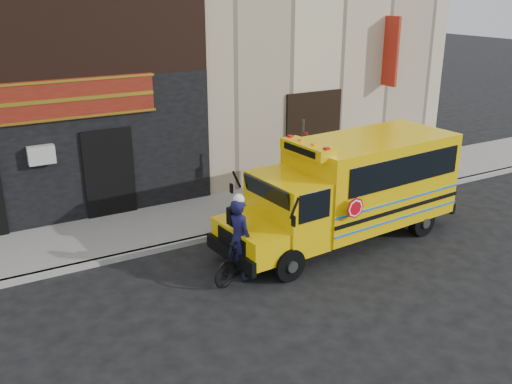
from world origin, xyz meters
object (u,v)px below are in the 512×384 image
object	(u,v)px
school_bus	(353,186)
sign_pole	(303,161)
cyclist	(239,240)
bicycle	(242,259)

from	to	relation	value
school_bus	sign_pole	world-z (taller)	school_bus
sign_pole	cyclist	bearing A→B (deg)	-141.54
school_bus	sign_pole	size ratio (longest dim) A/B	2.49
bicycle	cyclist	world-z (taller)	cyclist
sign_pole	bicycle	xyz separation A→B (m)	(-3.71, -3.03, -1.05)
sign_pole	bicycle	bearing A→B (deg)	-140.74
sign_pole	cyclist	size ratio (longest dim) A/B	1.44
cyclist	sign_pole	bearing A→B (deg)	-68.74
school_bus	bicycle	xyz separation A→B (m)	(-3.68, -0.62, -0.99)
school_bus	bicycle	size ratio (longest dim) A/B	4.05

